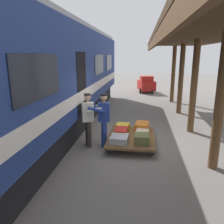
{
  "coord_description": "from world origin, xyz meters",
  "views": [
    {
      "loc": [
        -0.18,
        7.09,
        2.84
      ],
      "look_at": [
        0.69,
        0.45,
        1.15
      ],
      "focal_mm": 36.13,
      "sensor_mm": 36.0,
      "label": 1
    }
  ],
  "objects_px": {
    "suitcase_red_plastic": "(121,132)",
    "luggage_cart": "(131,137)",
    "suitcase_yellow_case": "(123,127)",
    "train_car": "(38,80)",
    "porter_in_overalls": "(103,118)",
    "suitcase_gray_aluminum": "(119,139)",
    "suitcase_orange_carryall": "(142,127)",
    "porter_by_door": "(89,118)",
    "suitcase_cream_canvas": "(142,134)",
    "suitcase_olive_duffel": "(142,139)",
    "baggage_tug": "(146,84)"
  },
  "relations": [
    {
      "from": "suitcase_gray_aluminum",
      "to": "porter_by_door",
      "type": "distance_m",
      "value": 1.18
    },
    {
      "from": "suitcase_red_plastic",
      "to": "luggage_cart",
      "type": "bearing_deg",
      "value": -180.0
    },
    {
      "from": "train_car",
      "to": "suitcase_yellow_case",
      "type": "xyz_separation_m",
      "value": [
        -2.81,
        -0.43,
        -1.67
      ]
    },
    {
      "from": "suitcase_olive_duffel",
      "to": "suitcase_yellow_case",
      "type": "xyz_separation_m",
      "value": [
        0.67,
        -1.15,
        -0.03
      ]
    },
    {
      "from": "train_car",
      "to": "suitcase_orange_carryall",
      "type": "bearing_deg",
      "value": -172.95
    },
    {
      "from": "train_car",
      "to": "suitcase_cream_canvas",
      "type": "distance_m",
      "value": 3.87
    },
    {
      "from": "suitcase_orange_carryall",
      "to": "porter_by_door",
      "type": "height_order",
      "value": "porter_by_door"
    },
    {
      "from": "suitcase_orange_carryall",
      "to": "suitcase_red_plastic",
      "type": "height_order",
      "value": "suitcase_orange_carryall"
    },
    {
      "from": "suitcase_olive_duffel",
      "to": "suitcase_cream_canvas",
      "type": "relative_size",
      "value": 1.01
    },
    {
      "from": "suitcase_olive_duffel",
      "to": "porter_by_door",
      "type": "distance_m",
      "value": 1.78
    },
    {
      "from": "porter_in_overalls",
      "to": "train_car",
      "type": "bearing_deg",
      "value": -9.13
    },
    {
      "from": "suitcase_yellow_case",
      "to": "porter_by_door",
      "type": "relative_size",
      "value": 0.28
    },
    {
      "from": "porter_by_door",
      "to": "luggage_cart",
      "type": "bearing_deg",
      "value": -168.35
    },
    {
      "from": "train_car",
      "to": "suitcase_red_plastic",
      "type": "relative_size",
      "value": 29.03
    },
    {
      "from": "suitcase_orange_carryall",
      "to": "suitcase_red_plastic",
      "type": "xyz_separation_m",
      "value": [
        0.67,
        0.58,
        -0.02
      ]
    },
    {
      "from": "train_car",
      "to": "suitcase_olive_duffel",
      "type": "distance_m",
      "value": 3.91
    },
    {
      "from": "luggage_cart",
      "to": "porter_in_overalls",
      "type": "bearing_deg",
      "value": 13.74
    },
    {
      "from": "suitcase_olive_duffel",
      "to": "suitcase_orange_carryall",
      "type": "relative_size",
      "value": 0.8
    },
    {
      "from": "train_car",
      "to": "porter_in_overalls",
      "type": "relative_size",
      "value": 10.29
    },
    {
      "from": "train_car",
      "to": "suitcase_red_plastic",
      "type": "height_order",
      "value": "train_car"
    },
    {
      "from": "suitcase_gray_aluminum",
      "to": "suitcase_red_plastic",
      "type": "bearing_deg",
      "value": -90.0
    },
    {
      "from": "suitcase_olive_duffel",
      "to": "suitcase_yellow_case",
      "type": "distance_m",
      "value": 1.33
    },
    {
      "from": "porter_by_door",
      "to": "porter_in_overalls",
      "type": "bearing_deg",
      "value": -172.45
    },
    {
      "from": "luggage_cart",
      "to": "porter_by_door",
      "type": "xyz_separation_m",
      "value": [
        1.35,
        0.28,
        0.68
      ]
    },
    {
      "from": "suitcase_cream_canvas",
      "to": "porter_by_door",
      "type": "relative_size",
      "value": 0.3
    },
    {
      "from": "train_car",
      "to": "suitcase_olive_duffel",
      "type": "bearing_deg",
      "value": 168.28
    },
    {
      "from": "suitcase_gray_aluminum",
      "to": "baggage_tug",
      "type": "distance_m",
      "value": 11.46
    },
    {
      "from": "porter_by_door",
      "to": "suitcase_cream_canvas",
      "type": "bearing_deg",
      "value": -170.63
    },
    {
      "from": "suitcase_yellow_case",
      "to": "suitcase_gray_aluminum",
      "type": "height_order",
      "value": "suitcase_yellow_case"
    },
    {
      "from": "suitcase_olive_duffel",
      "to": "suitcase_red_plastic",
      "type": "relative_size",
      "value": 0.85
    },
    {
      "from": "luggage_cart",
      "to": "suitcase_gray_aluminum",
      "type": "distance_m",
      "value": 0.68
    },
    {
      "from": "luggage_cart",
      "to": "baggage_tug",
      "type": "relative_size",
      "value": 1.1
    },
    {
      "from": "suitcase_yellow_case",
      "to": "luggage_cart",
      "type": "bearing_deg",
      "value": 120.24
    },
    {
      "from": "suitcase_yellow_case",
      "to": "train_car",
      "type": "bearing_deg",
      "value": 8.71
    },
    {
      "from": "suitcase_cream_canvas",
      "to": "suitcase_orange_carryall",
      "type": "distance_m",
      "value": 0.58
    },
    {
      "from": "porter_in_overalls",
      "to": "porter_by_door",
      "type": "height_order",
      "value": "same"
    },
    {
      "from": "suitcase_orange_carryall",
      "to": "porter_in_overalls",
      "type": "distance_m",
      "value": 1.54
    },
    {
      "from": "luggage_cart",
      "to": "porter_by_door",
      "type": "distance_m",
      "value": 1.54
    },
    {
      "from": "porter_in_overalls",
      "to": "porter_by_door",
      "type": "distance_m",
      "value": 0.46
    },
    {
      "from": "suitcase_gray_aluminum",
      "to": "train_car",
      "type": "bearing_deg",
      "value": -14.42
    },
    {
      "from": "luggage_cart",
      "to": "suitcase_orange_carryall",
      "type": "distance_m",
      "value": 0.69
    },
    {
      "from": "porter_by_door",
      "to": "baggage_tug",
      "type": "relative_size",
      "value": 0.89
    },
    {
      "from": "suitcase_yellow_case",
      "to": "porter_in_overalls",
      "type": "height_order",
      "value": "porter_in_overalls"
    },
    {
      "from": "porter_by_door",
      "to": "suitcase_gray_aluminum",
      "type": "bearing_deg",
      "value": 163.58
    },
    {
      "from": "suitcase_cream_canvas",
      "to": "suitcase_gray_aluminum",
      "type": "bearing_deg",
      "value": 40.62
    },
    {
      "from": "suitcase_red_plastic",
      "to": "porter_in_overalls",
      "type": "bearing_deg",
      "value": 21.47
    },
    {
      "from": "suitcase_cream_canvas",
      "to": "porter_in_overalls",
      "type": "xyz_separation_m",
      "value": [
        1.22,
        0.22,
        0.54
      ]
    },
    {
      "from": "suitcase_orange_carryall",
      "to": "porter_by_door",
      "type": "xyz_separation_m",
      "value": [
        1.68,
        0.85,
        0.5
      ]
    },
    {
      "from": "suitcase_cream_canvas",
      "to": "suitcase_red_plastic",
      "type": "distance_m",
      "value": 0.67
    },
    {
      "from": "train_car",
      "to": "suitcase_red_plastic",
      "type": "bearing_deg",
      "value": 177.03
    }
  ]
}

